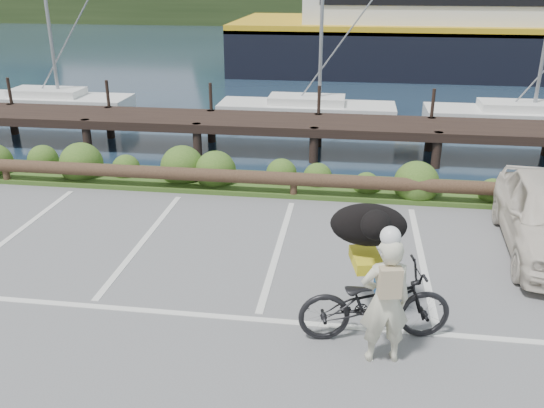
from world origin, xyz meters
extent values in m
plane|color=#5F5F62|center=(0.00, 0.00, 0.00)|extent=(72.00, 72.00, 0.00)
plane|color=#18293B|center=(0.00, 48.00, -1.20)|extent=(160.00, 160.00, 0.00)
cube|color=#3D5B21|center=(0.00, 5.30, 0.05)|extent=(34.00, 1.60, 0.10)
imported|color=black|center=(1.68, -0.59, 0.55)|extent=(2.21, 1.13, 1.11)
imported|color=beige|center=(1.77, -1.07, 0.89)|extent=(0.72, 0.54, 1.77)
ellipsoid|color=black|center=(1.55, 0.08, 1.42)|extent=(0.74, 1.18, 0.63)
camera|label=1|loc=(1.24, -7.53, 4.77)|focal=38.00mm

